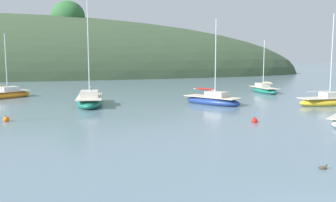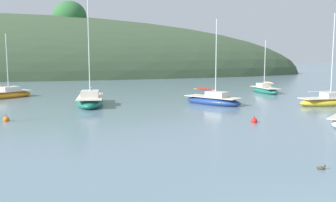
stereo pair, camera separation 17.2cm
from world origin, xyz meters
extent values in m
ellipsoid|color=#2D6633|center=(-8.49, 79.88, 13.54)|extent=(7.44, 6.76, 6.76)
ellipsoid|color=#196B56|center=(16.33, 35.16, 0.25)|extent=(2.04, 5.72, 0.91)
cube|color=beige|center=(16.33, 35.16, 0.66)|extent=(1.88, 5.26, 0.06)
cube|color=beige|center=(16.34, 35.61, 0.92)|extent=(1.29, 1.84, 0.52)
cylinder|color=silver|center=(16.34, 35.44, 3.65)|extent=(0.09, 0.09, 5.99)
cylinder|color=silver|center=(16.32, 34.25, 1.30)|extent=(0.12, 2.39, 0.07)
ellipsoid|color=tan|center=(16.32, 34.25, 1.35)|extent=(0.24, 2.29, 0.20)
ellipsoid|color=navy|center=(5.90, 26.02, 0.27)|extent=(5.20, 6.24, 0.98)
cube|color=beige|center=(5.90, 26.02, 0.71)|extent=(4.79, 5.74, 0.06)
cube|color=beige|center=(6.18, 25.61, 0.98)|extent=(2.23, 2.39, 0.54)
cylinder|color=silver|center=(6.07, 25.76, 4.41)|extent=(0.09, 0.09, 7.40)
cylinder|color=silver|center=(5.34, 26.83, 1.38)|extent=(1.52, 2.16, 0.07)
ellipsoid|color=maroon|center=(5.34, 26.83, 1.43)|extent=(1.57, 2.15, 0.20)
ellipsoid|color=orange|center=(-14.67, 36.58, 0.26)|extent=(5.91, 5.34, 0.96)
cube|color=beige|center=(-14.67, 36.58, 0.69)|extent=(5.44, 4.92, 0.06)
cube|color=silver|center=(-14.30, 36.88, 0.96)|extent=(2.32, 2.23, 0.53)
cylinder|color=silver|center=(-14.44, 36.77, 3.90)|extent=(0.09, 0.09, 6.42)
ellipsoid|color=gold|center=(16.30, 22.84, 0.26)|extent=(5.99, 2.23, 0.95)
cube|color=beige|center=(16.30, 22.84, 0.69)|extent=(5.51, 2.05, 0.06)
cube|color=beige|center=(16.77, 22.86, 0.95)|extent=(1.94, 1.38, 0.53)
cylinder|color=silver|center=(16.59, 22.85, 4.64)|extent=(0.09, 0.09, 7.90)
cylinder|color=silver|center=(15.35, 22.81, 1.34)|extent=(2.49, 0.16, 0.07)
ellipsoid|color=#196B56|center=(-5.68, 28.03, 0.32)|extent=(2.96, 7.39, 1.16)
cube|color=beige|center=(-5.68, 28.03, 0.84)|extent=(2.72, 6.80, 0.06)
cube|color=beige|center=(-5.72, 27.45, 1.14)|extent=(1.76, 2.42, 0.61)
cylinder|color=silver|center=(-5.70, 27.67, 5.31)|extent=(0.09, 0.09, 8.94)
cylinder|color=silver|center=(-5.60, 29.18, 1.56)|extent=(0.28, 3.04, 0.07)
sphere|color=orange|center=(-11.80, 20.64, 0.12)|extent=(0.44, 0.44, 0.44)
cylinder|color=black|center=(-11.80, 20.64, 0.39)|extent=(0.04, 0.04, 0.10)
sphere|color=red|center=(5.28, 15.98, 0.12)|extent=(0.44, 0.44, 0.44)
cylinder|color=black|center=(5.28, 15.98, 0.39)|extent=(0.04, 0.04, 0.10)
ellipsoid|color=#473828|center=(3.06, 5.45, 0.04)|extent=(0.37, 0.25, 0.16)
sphere|color=#1E4723|center=(3.20, 5.42, 0.16)|extent=(0.09, 0.09, 0.09)
cone|color=gold|center=(3.26, 5.40, 0.15)|extent=(0.05, 0.05, 0.04)
cone|color=#473828|center=(2.91, 5.49, 0.08)|extent=(0.09, 0.09, 0.08)
camera|label=1|loc=(-6.70, -7.41, 4.66)|focal=39.41mm
camera|label=2|loc=(-6.53, -7.45, 4.66)|focal=39.41mm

